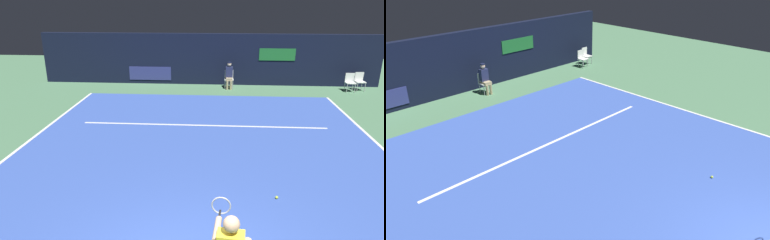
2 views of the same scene
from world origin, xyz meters
The scene contains 9 objects.
ground_plane centered at (0.00, 5.18, 0.00)m, with size 34.12×34.12×0.00m, color #4C7A56.
court_surface centered at (0.00, 5.18, 0.01)m, with size 11.09×12.35×0.01m, color #3856B2.
line_sideline_left centered at (5.49, 5.18, 0.01)m, with size 0.10×12.35×0.01m, color white.
line_service centered at (0.00, 7.34, 0.01)m, with size 8.65×0.10×0.01m, color white.
back_wall centered at (0.00, 13.68, 1.30)m, with size 17.34×0.33×2.60m.
line_judge_on_chair centered at (1.07, 12.75, 0.69)m, with size 0.44×0.53×1.32m.
courtside_chair_near centered at (6.88, 12.59, 0.50)m, with size 0.45×0.42×0.88m.
courtside_chair_far centered at (7.42, 12.83, 0.50)m, with size 0.47×0.45×0.88m.
tennis_ball centered at (1.84, 2.70, 0.05)m, with size 0.07×0.07×0.07m, color #CCE033.
Camera 2 is at (-6.74, -0.67, 5.71)m, focal length 34.39 mm.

